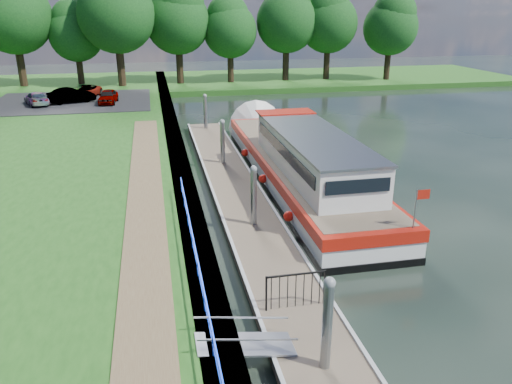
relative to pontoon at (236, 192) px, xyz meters
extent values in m
plane|color=black|center=(0.00, -13.00, -0.18)|extent=(160.00, 160.00, 0.00)
cube|color=#473D2D|center=(-2.55, 2.00, 0.20)|extent=(1.10, 90.00, 0.78)
cube|color=#1D4E16|center=(12.00, 39.00, 0.12)|extent=(60.00, 18.00, 0.60)
cube|color=brown|center=(-4.40, -5.00, 0.62)|extent=(1.60, 40.00, 0.05)
cube|color=black|center=(-11.00, 25.00, 0.62)|extent=(14.00, 12.00, 0.06)
cube|color=#0C2DBF|center=(-2.75, -10.00, 1.29)|extent=(0.04, 18.00, 0.04)
cube|color=#0C2DBF|center=(-2.75, -10.00, 0.94)|extent=(0.03, 18.00, 0.03)
cylinder|color=#0C2DBF|center=(-2.75, -13.00, 0.95)|extent=(0.04, 0.04, 0.72)
cylinder|color=#0C2DBF|center=(-2.75, -11.00, 0.95)|extent=(0.04, 0.04, 0.72)
cylinder|color=#0C2DBF|center=(-2.75, -9.00, 0.95)|extent=(0.04, 0.04, 0.72)
cylinder|color=#0C2DBF|center=(-2.75, -7.00, 0.95)|extent=(0.04, 0.04, 0.72)
cylinder|color=#0C2DBF|center=(-2.75, -5.00, 0.95)|extent=(0.04, 0.04, 0.72)
cylinder|color=#0C2DBF|center=(-2.75, -3.00, 0.95)|extent=(0.04, 0.04, 0.72)
cylinder|color=#0C2DBF|center=(-2.75, -1.00, 0.95)|extent=(0.04, 0.04, 0.72)
cube|color=brown|center=(0.00, 0.00, 0.10)|extent=(2.50, 30.00, 0.24)
cube|color=#9EA0A3|center=(0.00, -12.00, -0.13)|extent=(2.30, 5.00, 0.30)
cube|color=#9EA0A3|center=(0.00, -4.00, -0.13)|extent=(2.30, 5.00, 0.30)
cube|color=#9EA0A3|center=(0.00, 4.00, -0.13)|extent=(2.30, 5.00, 0.30)
cube|color=#9EA0A3|center=(0.00, 12.00, -0.13)|extent=(2.30, 5.00, 0.30)
cube|color=#9EA0A3|center=(1.19, 0.00, 0.25)|extent=(0.12, 30.00, 0.06)
cube|color=#9EA0A3|center=(-1.19, 0.00, 0.25)|extent=(0.12, 30.00, 0.06)
cylinder|color=gray|center=(0.00, -13.50, 0.92)|extent=(0.26, 0.26, 3.40)
sphere|color=gray|center=(0.00, -13.50, 2.62)|extent=(0.30, 0.30, 0.30)
cylinder|color=gray|center=(0.00, -4.50, 0.92)|extent=(0.26, 0.26, 3.40)
sphere|color=gray|center=(0.00, -4.50, 2.62)|extent=(0.30, 0.30, 0.30)
cylinder|color=gray|center=(0.00, 4.50, 0.92)|extent=(0.26, 0.26, 3.40)
sphere|color=gray|center=(0.00, 4.50, 2.62)|extent=(0.30, 0.30, 0.30)
cylinder|color=gray|center=(0.00, 13.50, 0.92)|extent=(0.26, 0.26, 3.40)
sphere|color=gray|center=(0.00, 13.50, 2.62)|extent=(0.30, 0.30, 0.30)
cube|color=#A5A8AD|center=(-1.85, -12.50, 0.42)|extent=(2.58, 1.00, 0.43)
cube|color=#A5A8AD|center=(-1.85, -12.98, 0.92)|extent=(2.58, 0.04, 0.41)
cube|color=#A5A8AD|center=(-1.85, -12.02, 0.92)|extent=(2.58, 0.04, 0.41)
cube|color=black|center=(-0.90, -10.80, 0.80)|extent=(0.05, 0.05, 1.15)
cube|color=black|center=(0.90, -10.80, 0.80)|extent=(0.05, 0.05, 1.15)
cube|color=black|center=(0.00, -10.80, 1.34)|extent=(1.85, 0.05, 0.05)
cube|color=black|center=(-0.75, -10.80, 0.80)|extent=(0.02, 0.02, 1.10)
cube|color=black|center=(-0.50, -10.80, 0.80)|extent=(0.02, 0.02, 1.10)
cube|color=black|center=(-0.25, -10.80, 0.80)|extent=(0.02, 0.02, 1.10)
cube|color=black|center=(0.00, -10.80, 0.80)|extent=(0.02, 0.02, 1.10)
cube|color=black|center=(0.25, -10.80, 0.80)|extent=(0.02, 0.02, 1.10)
cube|color=black|center=(0.50, -10.80, 0.80)|extent=(0.02, 0.02, 1.10)
cube|color=black|center=(0.75, -10.80, 0.80)|extent=(0.02, 0.02, 1.10)
cube|color=black|center=(3.60, 1.42, -0.16)|extent=(4.00, 20.00, 0.55)
cube|color=silver|center=(3.60, 1.42, 0.44)|extent=(3.96, 19.90, 0.65)
cube|color=#A8170B|center=(3.60, 1.42, 1.00)|extent=(4.04, 20.00, 0.48)
cube|color=brown|center=(3.60, 1.42, 1.24)|extent=(3.68, 19.20, 0.04)
cone|color=silver|center=(3.60, 11.82, 0.37)|extent=(4.00, 1.50, 4.00)
cube|color=silver|center=(3.60, -1.08, 2.12)|extent=(3.00, 11.00, 1.75)
cube|color=gray|center=(3.60, -1.08, 3.04)|extent=(3.10, 11.20, 0.10)
cube|color=black|center=(2.08, -1.08, 2.37)|extent=(0.04, 10.00, 0.55)
cube|color=black|center=(5.12, -1.08, 2.37)|extent=(0.04, 10.00, 0.55)
cube|color=black|center=(3.60, 4.47, 2.37)|extent=(2.60, 0.04, 0.55)
cube|color=black|center=(3.60, -6.63, 2.37)|extent=(2.60, 0.04, 0.55)
cube|color=#A8170B|center=(3.60, 4.12, 3.12)|extent=(3.20, 1.60, 0.06)
cylinder|color=gray|center=(5.10, -8.28, 1.97)|extent=(0.05, 0.05, 1.50)
cube|color=#A8170B|center=(5.35, -8.28, 2.52)|extent=(0.50, 0.02, 0.35)
sphere|color=#F91A0D|center=(1.48, -4.58, 0.47)|extent=(0.44, 0.44, 0.44)
sphere|color=#F91A0D|center=(1.48, 0.42, 0.47)|extent=(0.44, 0.44, 0.44)
sphere|color=#F91A0D|center=(1.48, 5.42, 0.47)|extent=(0.44, 0.44, 0.44)
imported|color=#594C47|center=(2.40, -5.13, 2.12)|extent=(0.64, 0.74, 1.72)
cylinder|color=#332316|center=(-17.49, 36.36, 2.52)|extent=(0.83, 0.83, 4.21)
sphere|color=#113A15|center=(-17.49, 36.36, 7.90)|extent=(7.95, 7.95, 7.95)
cylinder|color=#332316|center=(-11.50, 36.87, 1.97)|extent=(0.70, 0.70, 3.10)
sphere|color=#113A15|center=(-11.50, 36.87, 5.92)|extent=(5.85, 5.85, 5.85)
sphere|color=#113A15|center=(-11.67, 37.04, 7.39)|extent=(4.65, 4.65, 4.65)
cylinder|color=#332316|center=(-6.89, 34.36, 2.56)|extent=(0.84, 0.84, 4.29)
sphere|color=#113A15|center=(-6.89, 34.36, 8.04)|extent=(8.10, 8.10, 8.10)
cylinder|color=#332316|center=(-0.41, 36.36, 2.33)|extent=(0.79, 0.79, 3.83)
sphere|color=#113A15|center=(-0.41, 36.36, 7.23)|extent=(7.24, 7.24, 7.24)
sphere|color=#113A15|center=(-0.22, 36.13, 9.04)|extent=(5.75, 5.75, 5.75)
cylinder|color=#332316|center=(5.49, 36.09, 2.05)|extent=(0.72, 0.72, 3.26)
sphere|color=#113A15|center=(5.49, 36.09, 6.21)|extent=(6.16, 6.16, 6.16)
sphere|color=#113A15|center=(5.30, 36.34, 7.75)|extent=(4.89, 4.89, 4.89)
cylinder|color=#332316|center=(12.25, 36.38, 2.30)|extent=(0.78, 0.78, 3.77)
sphere|color=#113A15|center=(12.25, 36.38, 7.12)|extent=(7.13, 7.13, 7.13)
sphere|color=#113A15|center=(12.38, 36.62, 8.91)|extent=(5.66, 5.66, 5.66)
cylinder|color=#332316|center=(17.42, 36.40, 2.24)|extent=(0.77, 0.77, 3.65)
sphere|color=#113A15|center=(17.42, 36.40, 6.90)|extent=(6.89, 6.89, 6.89)
sphere|color=#113A15|center=(17.07, 36.41, 8.63)|extent=(5.47, 5.47, 5.47)
cylinder|color=#332316|center=(24.52, 34.52, 2.12)|extent=(0.74, 0.74, 3.41)
sphere|color=#113A15|center=(24.52, 34.52, 6.47)|extent=(6.43, 6.43, 6.43)
sphere|color=#113A15|center=(24.75, 34.30, 8.08)|extent=(5.11, 5.11, 5.11)
imported|color=#999999|center=(-7.62, 23.21, 1.26)|extent=(1.76, 3.70, 1.22)
imported|color=#999999|center=(-10.87, 24.14, 1.32)|extent=(4.27, 2.81, 1.33)
imported|color=#999999|center=(-13.74, 23.67, 1.22)|extent=(2.91, 4.20, 1.13)
imported|color=#999999|center=(-9.93, 26.73, 1.22)|extent=(2.99, 4.50, 1.15)
camera|label=1|loc=(-3.78, -23.19, 8.71)|focal=35.00mm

